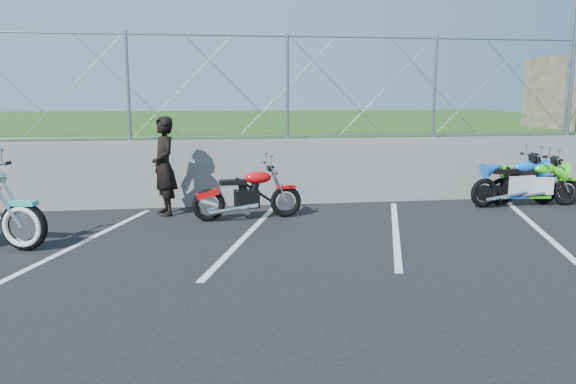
{
  "coord_description": "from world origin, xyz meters",
  "views": [
    {
      "loc": [
        -0.58,
        -7.44,
        2.15
      ],
      "look_at": [
        0.69,
        1.3,
        0.61
      ],
      "focal_mm": 35.0,
      "sensor_mm": 36.0,
      "label": 1
    }
  ],
  "objects": [
    {
      "name": "retaining_wall",
      "position": [
        0.0,
        3.5,
        0.65
      ],
      "size": [
        30.0,
        0.22,
        1.3
      ],
      "primitive_type": "cube",
      "color": "slate",
      "rests_on": "ground"
    },
    {
      "name": "ground",
      "position": [
        0.0,
        0.0,
        0.0
      ],
      "size": [
        90.0,
        90.0,
        0.0
      ],
      "primitive_type": "plane",
      "color": "black",
      "rests_on": "ground"
    },
    {
      "name": "sportbike_green",
      "position": [
        5.79,
        2.6,
        0.41
      ],
      "size": [
        1.82,
        0.65,
        0.95
      ],
      "rotation": [
        0.0,
        0.0,
        -0.15
      ],
      "color": "black",
      "rests_on": "ground"
    },
    {
      "name": "sportbike_blue",
      "position": [
        5.39,
        2.6,
        0.43
      ],
      "size": [
        1.93,
        0.69,
        1.0
      ],
      "rotation": [
        0.0,
        0.0,
        0.11
      ],
      "color": "black",
      "rests_on": "ground"
    },
    {
      "name": "naked_orange",
      "position": [
        0.13,
        2.16,
        0.41
      ],
      "size": [
        1.93,
        0.65,
        0.96
      ],
      "rotation": [
        0.0,
        0.0,
        0.11
      ],
      "color": "black",
      "rests_on": "ground"
    },
    {
      "name": "grass_field",
      "position": [
        0.0,
        13.5,
        0.65
      ],
      "size": [
        30.0,
        20.0,
        1.3
      ],
      "primitive_type": "cube",
      "color": "#1D4712",
      "rests_on": "ground"
    },
    {
      "name": "sign_pole",
      "position": [
        7.2,
        3.9,
        2.8
      ],
      "size": [
        0.08,
        0.08,
        3.0
      ],
      "primitive_type": "cylinder",
      "color": "gray",
      "rests_on": "grass_field"
    },
    {
      "name": "parking_lines",
      "position": [
        1.2,
        1.0,
        0.0
      ],
      "size": [
        18.29,
        4.31,
        0.01
      ],
      "color": "silver",
      "rests_on": "ground"
    },
    {
      "name": "person_standing",
      "position": [
        -1.34,
        2.75,
        0.89
      ],
      "size": [
        0.62,
        0.75,
        1.78
      ],
      "primitive_type": "imported",
      "rotation": [
        0.0,
        0.0,
        -1.22
      ],
      "color": "black",
      "rests_on": "ground"
    },
    {
      "name": "chain_link_fence",
      "position": [
        0.0,
        3.5,
        2.3
      ],
      "size": [
        28.0,
        0.03,
        2.0
      ],
      "color": "gray",
      "rests_on": "retaining_wall"
    }
  ]
}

